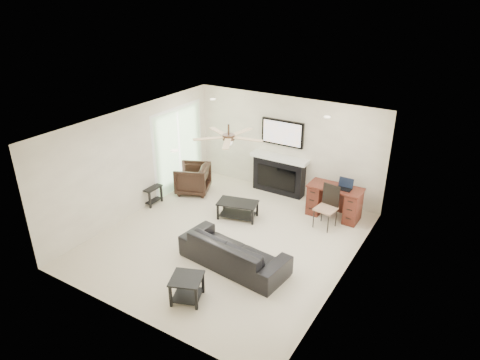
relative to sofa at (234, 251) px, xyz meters
The scene contains 10 objects.
room_shell 1.63m from the sofa, 118.33° to the left, with size 5.50×5.54×2.52m.
sofa is the anchor object (origin of this frame).
armchair 3.37m from the sofa, 140.41° to the left, with size 0.80×0.82×0.75m, color black.
coffee_table 1.84m from the sofa, 119.36° to the left, with size 0.90×0.50×0.40m, color black.
end_table_near 1.26m from the sofa, 96.84° to the right, with size 0.52×0.52×0.45m, color black.
end_table_left 3.34m from the sofa, 160.75° to the left, with size 0.50×0.50×0.45m, color black.
fireplace_unit 3.42m from the sofa, 102.19° to the left, with size 1.52×0.34×1.91m, color black.
desk 2.96m from the sofa, 71.08° to the left, with size 1.22×0.56×0.76m, color #37150D.
desk_chair 2.46m from the sofa, 66.91° to the left, with size 0.42×0.44×0.97m, color black.
laptop 3.07m from the sofa, 67.36° to the left, with size 0.33×0.24×0.23m, color black.
Camera 1 is at (4.25, -6.44, 4.92)m, focal length 32.00 mm.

